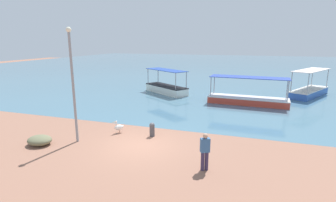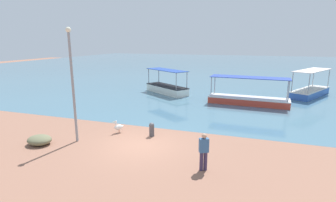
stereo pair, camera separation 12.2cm
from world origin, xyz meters
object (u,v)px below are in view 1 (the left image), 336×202
Objects in this scene: lamp_post at (73,80)px; fishing_boat_far_right at (309,91)px; fishing_boat_near_left at (166,88)px; pelican at (119,127)px; fishing_boat_center at (248,99)px; net_pile at (40,140)px; fisherman_standing at (205,151)px; mooring_bollard at (152,129)px.

fishing_boat_far_right is at bearing 50.61° from lamp_post.
fishing_boat_near_left is 0.88× the size of lamp_post.
pelican is (-13.14, -15.92, -0.16)m from fishing_boat_far_right.
fishing_boat_far_right is at bearing 50.47° from pelican.
fishing_boat_center is 16.90m from net_pile.
lamp_post is 4.68× the size of net_pile.
fisherman_standing is 1.27× the size of net_pile.
mooring_bollard is at bearing 2.49° from pelican.
fisherman_standing is at bearing -65.94° from fishing_boat_near_left.
fisherman_standing is (7.06, -15.82, 0.34)m from fishing_boat_near_left.
fisherman_standing is (-7.29, -18.99, 0.37)m from fishing_boat_far_right.
fishing_boat_far_right is 7.50× the size of mooring_bollard.
mooring_bollard is 0.63× the size of net_pile.
mooring_bollard is (-10.99, -15.83, -0.09)m from fishing_boat_far_right.
fishing_boat_center is 1.28× the size of fishing_boat_near_left.
pelican is 0.47× the size of fisherman_standing.
mooring_bollard reaches higher than net_pile.
fishing_boat_center is 4.13× the size of fisherman_standing.
fishing_boat_near_left reaches higher than net_pile.
lamp_post is (-1.54, -1.96, 3.10)m from pelican.
mooring_bollard reaches higher than pelican.
mooring_bollard is (3.69, 2.05, -3.02)m from lamp_post.
fishing_boat_far_right reaches higher than mooring_bollard.
fishing_boat_near_left is 14.70m from fishing_boat_far_right.
lamp_post is 5.20m from mooring_bollard.
fishing_boat_near_left is 12.81m from pelican.
fishing_boat_far_right reaches higher than fishing_boat_center.
net_pile is at bearing 179.72° from fisherman_standing.
fishing_boat_near_left is at bearing 88.72° from lamp_post.
pelican is 0.95× the size of mooring_bollard.
fishing_boat_far_right is 20.64m from pelican.
fishing_boat_far_right reaches higher than fishing_boat_near_left.
fishing_boat_near_left is at bearing 82.92° from net_pile.
fishing_boat_near_left is 13.10m from mooring_bollard.
pelican is at bearing -129.53° from fishing_boat_far_right.
fishing_boat_center reaches higher than net_pile.
net_pile is at bearing -128.13° from fishing_boat_center.
lamp_post is at bearing -150.94° from mooring_bollard.
mooring_bollard is at bearing -75.12° from fishing_boat_near_left.
fishing_boat_far_right is at bearing 43.90° from fishing_boat_center.
fishing_boat_center reaches higher than pelican.
fishing_boat_near_left is 17.33m from fisherman_standing.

